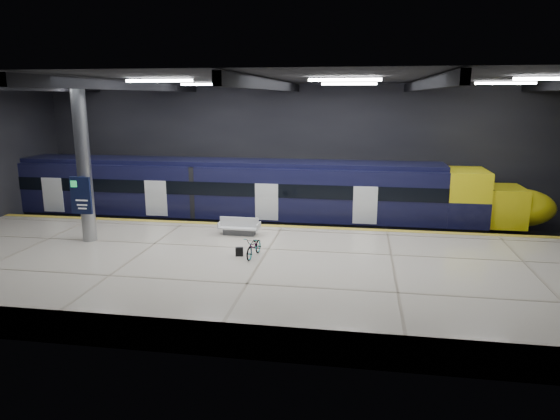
# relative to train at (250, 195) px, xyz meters

# --- Properties ---
(ground) EXTENTS (30.00, 30.00, 0.00)m
(ground) POSITION_rel_train_xyz_m (2.24, -5.50, -2.06)
(ground) COLOR black
(ground) RESTS_ON ground
(room_shell) EXTENTS (30.10, 16.10, 8.05)m
(room_shell) POSITION_rel_train_xyz_m (2.23, -5.49, 3.66)
(room_shell) COLOR black
(room_shell) RESTS_ON ground
(platform) EXTENTS (30.00, 11.00, 1.10)m
(platform) POSITION_rel_train_xyz_m (2.24, -8.00, -1.51)
(platform) COLOR beige
(platform) RESTS_ON ground
(safety_strip) EXTENTS (30.00, 0.40, 0.01)m
(safety_strip) POSITION_rel_train_xyz_m (2.24, -2.75, -0.95)
(safety_strip) COLOR gold
(safety_strip) RESTS_ON platform
(rails) EXTENTS (30.00, 1.52, 0.16)m
(rails) POSITION_rel_train_xyz_m (2.24, 0.00, -1.98)
(rails) COLOR gray
(rails) RESTS_ON ground
(train) EXTENTS (29.40, 2.84, 3.79)m
(train) POSITION_rel_train_xyz_m (0.00, 0.00, 0.00)
(train) COLOR black
(train) RESTS_ON ground
(bench) EXTENTS (1.88, 0.82, 0.82)m
(bench) POSITION_rel_train_xyz_m (0.52, -4.56, -0.67)
(bench) COLOR #595B60
(bench) RESTS_ON platform
(bicycle) EXTENTS (0.74, 1.64, 0.83)m
(bicycle) POSITION_rel_train_xyz_m (1.86, -7.60, -0.54)
(bicycle) COLOR #99999E
(bicycle) RESTS_ON platform
(pannier_bag) EXTENTS (0.33, 0.23, 0.35)m
(pannier_bag) POSITION_rel_train_xyz_m (1.26, -7.60, -0.78)
(pannier_bag) COLOR black
(pannier_bag) RESTS_ON platform
(info_column) EXTENTS (0.90, 0.78, 6.90)m
(info_column) POSITION_rel_train_xyz_m (-5.76, -6.52, 2.40)
(info_column) COLOR #9EA0A5
(info_column) RESTS_ON platform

